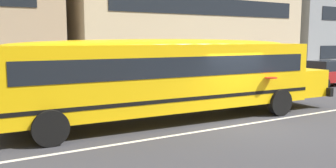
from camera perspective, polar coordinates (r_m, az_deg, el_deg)
The scene contains 5 objects.
ground_plane at distance 12.96m, azimuth 12.20°, elevation -6.34°, with size 400.00×400.00×0.00m, color #38383D.
sidewalk_far at distance 19.77m, azimuth -4.15°, elevation -1.54°, with size 120.00×3.00×0.01m, color gray.
lane_centreline at distance 12.96m, azimuth 12.20°, elevation -6.33°, with size 110.00×0.16×0.01m, color silver.
school_bus at distance 13.10m, azimuth 0.77°, elevation 1.88°, with size 13.52×3.51×3.00m.
parked_car_red_by_entrance at distance 25.17m, azimuth 24.05°, elevation 1.65°, with size 3.95×1.98×1.64m.
Camera 1 is at (-8.52, -9.29, 2.99)m, focal length 38.06 mm.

